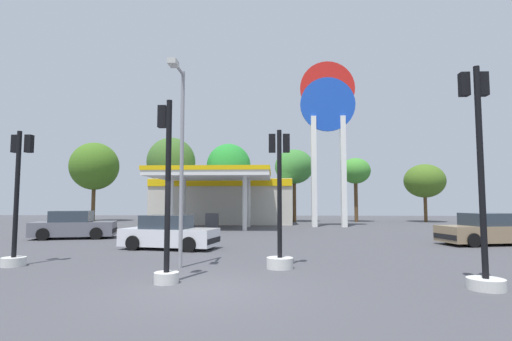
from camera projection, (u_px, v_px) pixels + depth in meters
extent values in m
plane|color=#47474C|center=(202.00, 291.00, 8.74)|extent=(90.00, 90.00, 0.00)
cube|color=beige|center=(224.00, 202.00, 35.20)|extent=(12.14, 5.90, 3.90)
cube|color=#EAB70C|center=(219.00, 182.00, 32.34)|extent=(12.14, 0.12, 0.60)
cube|color=white|center=(212.00, 176.00, 28.70)|extent=(8.50, 6.86, 0.35)
cube|color=#EAB70C|center=(212.00, 171.00, 28.73)|extent=(8.60, 6.96, 0.30)
cylinder|color=silver|center=(171.00, 203.00, 26.78)|extent=(0.32, 0.32, 3.69)
cylinder|color=silver|center=(245.00, 203.00, 26.55)|extent=(0.32, 0.32, 3.69)
cylinder|color=silver|center=(184.00, 203.00, 30.54)|extent=(0.32, 0.32, 3.69)
cylinder|color=silver|center=(248.00, 203.00, 30.31)|extent=(0.32, 0.32, 3.69)
cube|color=#4C4C51|center=(212.00, 221.00, 28.45)|extent=(0.90, 0.60, 1.10)
cube|color=white|center=(314.00, 171.00, 30.52)|extent=(0.40, 0.56, 8.71)
cube|color=white|center=(343.00, 171.00, 30.42)|extent=(0.40, 0.56, 8.71)
cylinder|color=blue|center=(328.00, 104.00, 30.89)|extent=(4.35, 0.22, 4.35)
cylinder|color=red|center=(327.00, 88.00, 31.01)|extent=(4.35, 0.22, 4.35)
cube|color=white|center=(327.00, 96.00, 31.00)|extent=(4.00, 0.08, 0.78)
cylinder|color=black|center=(473.00, 240.00, 16.84)|extent=(0.65, 0.34, 0.62)
cylinder|color=black|center=(448.00, 237.00, 18.47)|extent=(0.65, 0.34, 0.62)
cylinder|color=black|center=(495.00, 236.00, 18.89)|extent=(0.65, 0.34, 0.62)
cube|color=#8C7556|center=(484.00, 234.00, 17.88)|extent=(4.32, 2.51, 0.73)
cube|color=#2D3842|center=(487.00, 220.00, 17.96)|extent=(2.20, 1.88, 0.62)
cube|color=black|center=(446.00, 237.00, 17.55)|extent=(0.45, 1.60, 0.23)
cylinder|color=black|center=(204.00, 240.00, 16.86)|extent=(0.63, 0.31, 0.60)
cylinder|color=black|center=(189.00, 244.00, 15.30)|extent=(0.63, 0.31, 0.60)
cylinder|color=black|center=(152.00, 239.00, 17.42)|extent=(0.63, 0.31, 0.60)
cylinder|color=black|center=(133.00, 243.00, 15.85)|extent=(0.63, 0.31, 0.60)
cube|color=silver|center=(170.00, 237.00, 16.37)|extent=(4.18, 2.36, 0.71)
cube|color=#2D3842|center=(167.00, 222.00, 16.46)|extent=(2.12, 1.79, 0.60)
cube|color=black|center=(213.00, 240.00, 15.92)|extent=(0.40, 1.56, 0.23)
cylinder|color=black|center=(102.00, 231.00, 21.95)|extent=(0.66, 0.36, 0.63)
cylinder|color=black|center=(96.00, 233.00, 20.30)|extent=(0.66, 0.36, 0.63)
cylinder|color=black|center=(53.00, 232.00, 21.44)|extent=(0.66, 0.36, 0.63)
cylinder|color=black|center=(43.00, 234.00, 19.78)|extent=(0.66, 0.36, 0.63)
cube|color=slate|center=(74.00, 229.00, 20.88)|extent=(4.43, 2.69, 0.75)
cube|color=#2D3842|center=(72.00, 217.00, 20.90)|extent=(2.29, 1.97, 0.63)
cube|color=black|center=(114.00, 230.00, 21.28)|extent=(0.52, 1.63, 0.24)
cylinder|color=silver|center=(486.00, 284.00, 8.83)|extent=(0.82, 0.82, 0.25)
cylinder|color=black|center=(481.00, 170.00, 9.04)|extent=(0.14, 0.14, 4.95)
cube|color=black|center=(464.00, 84.00, 9.37)|extent=(0.21, 0.20, 0.57)
sphere|color=red|center=(461.00, 79.00, 9.51)|extent=(0.15, 0.15, 0.15)
sphere|color=#D89E0C|center=(462.00, 86.00, 9.49)|extent=(0.15, 0.15, 0.15)
sphere|color=green|center=(462.00, 93.00, 9.48)|extent=(0.15, 0.15, 0.15)
cube|color=black|center=(483.00, 84.00, 9.35)|extent=(0.21, 0.20, 0.57)
sphere|color=red|center=(480.00, 78.00, 9.49)|extent=(0.15, 0.15, 0.15)
sphere|color=#D89E0C|center=(480.00, 86.00, 9.47)|extent=(0.15, 0.15, 0.15)
sphere|color=green|center=(480.00, 93.00, 9.46)|extent=(0.15, 0.15, 0.15)
cylinder|color=silver|center=(13.00, 262.00, 12.00)|extent=(0.71, 0.71, 0.27)
cylinder|color=black|center=(17.00, 193.00, 12.17)|extent=(0.14, 0.14, 3.95)
cube|color=black|center=(16.00, 144.00, 12.46)|extent=(0.21, 0.20, 0.57)
sphere|color=red|center=(19.00, 139.00, 12.60)|extent=(0.15, 0.15, 0.15)
sphere|color=#D89E0C|center=(18.00, 144.00, 12.59)|extent=(0.15, 0.15, 0.15)
sphere|color=green|center=(18.00, 150.00, 12.57)|extent=(0.15, 0.15, 0.15)
cube|color=black|center=(29.00, 144.00, 12.44)|extent=(0.21, 0.20, 0.57)
sphere|color=red|center=(32.00, 139.00, 12.58)|extent=(0.15, 0.15, 0.15)
sphere|color=#D89E0C|center=(31.00, 144.00, 12.57)|extent=(0.15, 0.15, 0.15)
sphere|color=green|center=(31.00, 150.00, 12.55)|extent=(0.15, 0.15, 0.15)
cylinder|color=silver|center=(166.00, 278.00, 9.52)|extent=(0.60, 0.60, 0.27)
cylinder|color=black|center=(168.00, 185.00, 9.70)|extent=(0.14, 0.14, 4.30)
cube|color=black|center=(162.00, 117.00, 10.00)|extent=(0.21, 0.20, 0.57)
sphere|color=red|center=(164.00, 111.00, 10.14)|extent=(0.15, 0.15, 0.15)
sphere|color=#D89E0C|center=(164.00, 118.00, 10.13)|extent=(0.15, 0.15, 0.15)
sphere|color=green|center=(164.00, 125.00, 10.11)|extent=(0.15, 0.15, 0.15)
cylinder|color=silver|center=(280.00, 263.00, 11.61)|extent=(0.80, 0.80, 0.32)
cylinder|color=black|center=(280.00, 193.00, 11.78)|extent=(0.14, 0.14, 3.86)
cube|color=black|center=(272.00, 143.00, 12.07)|extent=(0.21, 0.20, 0.57)
sphere|color=red|center=(272.00, 138.00, 12.20)|extent=(0.15, 0.15, 0.15)
sphere|color=#D89E0C|center=(272.00, 144.00, 12.19)|extent=(0.15, 0.15, 0.15)
sphere|color=green|center=(272.00, 150.00, 12.17)|extent=(0.15, 0.15, 0.15)
cube|color=black|center=(286.00, 143.00, 12.05)|extent=(0.21, 0.20, 0.57)
sphere|color=red|center=(286.00, 138.00, 12.18)|extent=(0.15, 0.15, 0.15)
sphere|color=#D89E0C|center=(286.00, 144.00, 12.17)|extent=(0.15, 0.15, 0.15)
sphere|color=green|center=(286.00, 150.00, 12.15)|extent=(0.15, 0.15, 0.15)
cylinder|color=brown|center=(93.00, 203.00, 38.39)|extent=(0.37, 0.37, 3.70)
ellipsoid|color=#416D1F|center=(94.00, 166.00, 38.67)|extent=(4.72, 4.72, 4.71)
cylinder|color=brown|center=(171.00, 201.00, 36.59)|extent=(0.37, 0.37, 4.00)
ellipsoid|color=#3C6429|center=(171.00, 162.00, 36.88)|extent=(4.55, 4.55, 4.64)
cylinder|color=brown|center=(229.00, 202.00, 37.70)|extent=(0.34, 0.34, 3.84)
ellipsoid|color=#278C32|center=(229.00, 166.00, 37.97)|extent=(4.28, 4.28, 4.30)
cylinder|color=brown|center=(294.00, 201.00, 37.48)|extent=(0.34, 0.34, 3.94)
ellipsoid|color=#3A8035|center=(294.00, 167.00, 37.75)|extent=(3.74, 3.74, 3.34)
cylinder|color=brown|center=(356.00, 202.00, 37.48)|extent=(0.35, 0.35, 3.85)
ellipsoid|color=#419033|center=(355.00, 171.00, 37.72)|extent=(2.88, 2.88, 2.49)
cylinder|color=brown|center=(426.00, 209.00, 37.09)|extent=(0.32, 0.32, 2.51)
ellipsoid|color=#466A20|center=(425.00, 181.00, 37.30)|extent=(3.82, 3.82, 3.22)
cylinder|color=gray|center=(182.00, 168.00, 11.98)|extent=(0.12, 0.12, 6.08)
cylinder|color=gray|center=(178.00, 68.00, 11.61)|extent=(0.09, 1.20, 0.09)
cube|color=beige|center=(173.00, 63.00, 11.01)|extent=(0.24, 0.44, 0.16)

